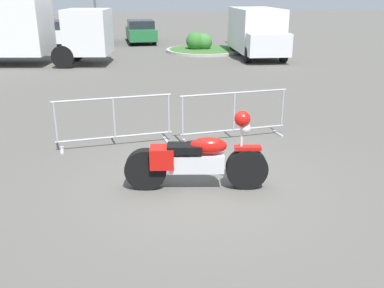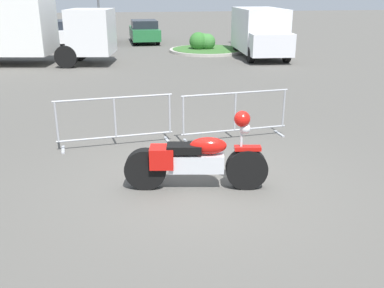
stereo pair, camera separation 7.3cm
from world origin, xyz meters
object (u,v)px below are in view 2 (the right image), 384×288
crowd_barrier_far (235,115)px  delivery_van (260,31)px  pedestrian (236,28)px  parked_car_white (56,32)px  parked_car_blue (101,31)px  parked_car_silver (12,33)px  crowd_barrier_near (115,121)px  box_truck (13,27)px  parked_car_green (144,31)px  motorcycle (196,160)px

crowd_barrier_far → delivery_van: 12.69m
delivery_van → pedestrian: (0.35, 5.58, -0.32)m
crowd_barrier_far → pedestrian: bearing=74.5°
parked_car_white → parked_car_blue: parked_car_blue is taller
delivery_van → parked_car_blue: size_ratio=1.18×
parked_car_silver → pedestrian: 13.71m
delivery_van → pedestrian: size_ratio=3.04×
crowd_barrier_far → parked_car_blue: (-3.38, 19.18, 0.19)m
crowd_barrier_near → pedestrian: (7.45, 17.44, 0.36)m
parked_car_white → box_truck: bearing=172.6°
parked_car_silver → parked_car_white: 2.73m
crowd_barrier_near → parked_car_green: 18.97m
delivery_van → pedestrian: bearing=-179.3°
parked_car_white → parked_car_blue: size_ratio=0.96×
crowd_barrier_far → parked_car_white: 19.82m
crowd_barrier_near → parked_car_blue: parked_car_blue is taller
box_truck → parked_car_green: box_truck is taller
motorcycle → parked_car_blue: 21.64m
crowd_barrier_near → delivery_van: bearing=59.1°
crowd_barrier_far → parked_car_silver: size_ratio=0.61×
crowd_barrier_near → parked_car_white: 19.18m
parked_car_green → pedestrian: pedestrian is taller
delivery_van → parked_car_blue: delivery_van is taller
parked_car_silver → pedestrian: bearing=-99.3°
crowd_barrier_far → parked_car_green: (-0.71, 18.88, 0.14)m
parked_car_white → parked_car_green: size_ratio=1.02×
parked_car_blue → parked_car_white: bearing=95.7°
motorcycle → crowd_barrier_near: motorcycle is taller
box_truck → pedestrian: 13.13m
crowd_barrier_near → pedestrian: size_ratio=1.46×
box_truck → parked_car_white: size_ratio=1.90×
motorcycle → delivery_van: (5.79, 14.21, 0.73)m
pedestrian → parked_car_white: bearing=40.0°
motorcycle → parked_car_white: (-4.75, 21.23, 0.20)m
crowd_barrier_far → delivery_van: (4.48, 11.86, 0.68)m
parked_car_blue → parked_car_silver: bearing=86.4°
delivery_van → parked_car_green: bearing=-139.2°
crowd_barrier_near → box_truck: size_ratio=0.31×
box_truck → parked_car_blue: bearing=75.7°
parked_car_silver → parked_car_green: (8.02, -0.55, 0.01)m
parked_car_blue → pedestrian: pedestrian is taller
parked_car_green → crowd_barrier_near: bearing=173.2°
crowd_barrier_near → delivery_van: size_ratio=0.48×
motorcycle → crowd_barrier_far: (1.31, 2.36, 0.04)m
delivery_van → motorcycle: bearing=-17.8°
parked_car_silver → parked_car_white: bearing=-102.8°
box_truck → crowd_barrier_far: bearing=-48.9°
crowd_barrier_far → parked_car_green: size_ratio=0.60×
box_truck → delivery_van: box_truck is taller
motorcycle → parked_car_green: size_ratio=0.58×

